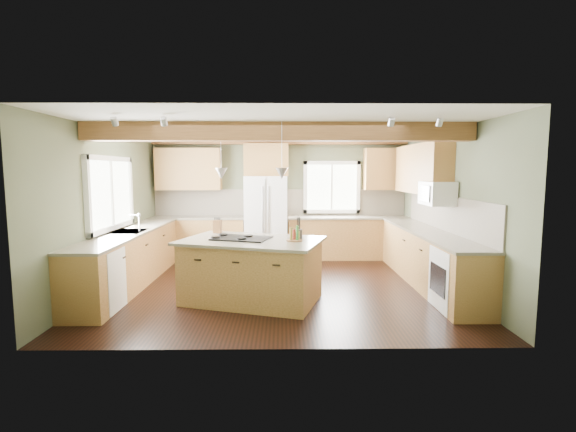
{
  "coord_description": "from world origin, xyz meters",
  "views": [
    {
      "loc": [
        0.06,
        -6.82,
        1.92
      ],
      "look_at": [
        0.15,
        0.3,
        1.14
      ],
      "focal_mm": 26.0,
      "sensor_mm": 36.0,
      "label": 1
    }
  ],
  "objects": [
    {
      "name": "counter_right",
      "position": [
        2.5,
        0.05,
        0.9
      ],
      "size": [
        0.64,
        3.74,
        0.04
      ],
      "primitive_type": "cube",
      "color": "#514A3B",
      "rests_on": "base_cab_right"
    },
    {
      "name": "window_back",
      "position": [
        1.15,
        2.48,
        1.55
      ],
      "size": [
        1.1,
        0.04,
        1.0
      ],
      "primitive_type": "cube",
      "color": "white",
      "rests_on": "wall_back"
    },
    {
      "name": "counter_back_right",
      "position": [
        1.49,
        2.2,
        0.9
      ],
      "size": [
        2.66,
        0.64,
        0.04
      ],
      "primitive_type": "cube",
      "color": "#514A3B",
      "rests_on": "base_cab_back_right"
    },
    {
      "name": "floor",
      "position": [
        0.0,
        0.0,
        0.0
      ],
      "size": [
        5.6,
        5.6,
        0.0
      ],
      "primitive_type": "plane",
      "color": "black",
      "rests_on": "ground"
    },
    {
      "name": "ceiling",
      "position": [
        0.0,
        0.0,
        2.6
      ],
      "size": [
        5.6,
        5.6,
        0.0
      ],
      "primitive_type": "plane",
      "rotation": [
        3.14,
        0.0,
        0.0
      ],
      "color": "silver",
      "rests_on": "wall_back"
    },
    {
      "name": "dishwasher",
      "position": [
        -2.49,
        -1.25,
        0.43
      ],
      "size": [
        0.6,
        0.6,
        0.84
      ],
      "primitive_type": "cube",
      "color": "white",
      "rests_on": "floor"
    },
    {
      "name": "cooktop",
      "position": [
        -0.55,
        -0.75,
        0.93
      ],
      "size": [
        0.93,
        0.75,
        0.02
      ],
      "primitive_type": "cube",
      "rotation": [
        0.0,
        0.0,
        -0.3
      ],
      "color": "black",
      "rests_on": "island_top"
    },
    {
      "name": "counter_back_left",
      "position": [
        -1.79,
        2.2,
        0.9
      ],
      "size": [
        2.06,
        0.64,
        0.04
      ],
      "primitive_type": "cube",
      "color": "#514A3B",
      "rests_on": "base_cab_back_left"
    },
    {
      "name": "island",
      "position": [
        -0.4,
        -0.8,
        0.44
      ],
      "size": [
        2.12,
        1.64,
        0.88
      ],
      "primitive_type": "cube",
      "rotation": [
        0.0,
        0.0,
        -0.3
      ],
      "color": "brown",
      "rests_on": "floor"
    },
    {
      "name": "base_cab_left",
      "position": [
        -2.5,
        0.05,
        0.44
      ],
      "size": [
        0.6,
        3.7,
        0.88
      ],
      "primitive_type": "cube",
      "color": "brown",
      "rests_on": "floor"
    },
    {
      "name": "ceiling_beam",
      "position": [
        0.0,
        -0.8,
        2.47
      ],
      "size": [
        5.55,
        0.26,
        0.26
      ],
      "primitive_type": "cube",
      "color": "#573418",
      "rests_on": "ceiling"
    },
    {
      "name": "utensil_crock",
      "position": [
        0.29,
        -0.78,
        0.99
      ],
      "size": [
        0.12,
        0.12,
        0.15
      ],
      "primitive_type": "cylinder",
      "rotation": [
        0.0,
        0.0,
        -0.1
      ],
      "color": "#3B352F",
      "rests_on": "island_top"
    },
    {
      "name": "backsplash_back",
      "position": [
        0.0,
        2.48,
        1.21
      ],
      "size": [
        5.58,
        0.03,
        0.58
      ],
      "primitive_type": "cube",
      "color": "brown",
      "rests_on": "wall_back"
    },
    {
      "name": "upper_cab_right",
      "position": [
        2.62,
        0.9,
        1.95
      ],
      "size": [
        0.35,
        2.2,
        0.9
      ],
      "primitive_type": "cube",
      "color": "brown",
      "rests_on": "wall_right"
    },
    {
      "name": "base_cab_right",
      "position": [
        2.5,
        0.05,
        0.44
      ],
      "size": [
        0.6,
        3.7,
        0.88
      ],
      "primitive_type": "cube",
      "color": "brown",
      "rests_on": "floor"
    },
    {
      "name": "microwave",
      "position": [
        2.58,
        -0.05,
        1.55
      ],
      "size": [
        0.4,
        0.7,
        0.38
      ],
      "primitive_type": "cube",
      "color": "white",
      "rests_on": "wall_right"
    },
    {
      "name": "window_left",
      "position": [
        -2.78,
        0.05,
        1.55
      ],
      "size": [
        0.04,
        1.6,
        1.05
      ],
      "primitive_type": "cube",
      "color": "white",
      "rests_on": "wall_left"
    },
    {
      "name": "refrigerator",
      "position": [
        -0.3,
        2.12,
        0.9
      ],
      "size": [
        0.9,
        0.74,
        1.8
      ],
      "primitive_type": "cube",
      "color": "white",
      "rests_on": "floor"
    },
    {
      "name": "upper_cab_back_left",
      "position": [
        -1.99,
        2.33,
        1.95
      ],
      "size": [
        1.4,
        0.35,
        0.9
      ],
      "primitive_type": "cube",
      "color": "brown",
      "rests_on": "wall_back"
    },
    {
      "name": "island_top",
      "position": [
        -0.4,
        -0.8,
        0.9
      ],
      "size": [
        2.27,
        1.8,
        0.04
      ],
      "primitive_type": "cube",
      "rotation": [
        0.0,
        0.0,
        -0.3
      ],
      "color": "#514A3B",
      "rests_on": "island"
    },
    {
      "name": "counter_left",
      "position": [
        -2.5,
        0.05,
        0.9
      ],
      "size": [
        0.64,
        3.74,
        0.04
      ],
      "primitive_type": "cube",
      "color": "#514A3B",
      "rests_on": "base_cab_left"
    },
    {
      "name": "wall_back",
      "position": [
        0.0,
        2.5,
        1.3
      ],
      "size": [
        5.6,
        0.0,
        5.6
      ],
      "primitive_type": "plane",
      "rotation": [
        1.57,
        0.0,
        0.0
      ],
      "color": "#51563D",
      "rests_on": "ground"
    },
    {
      "name": "wall_left",
      "position": [
        -2.8,
        0.0,
        1.3
      ],
      "size": [
        0.0,
        5.0,
        5.0
      ],
      "primitive_type": "plane",
      "rotation": [
        1.57,
        0.0,
        1.57
      ],
      "color": "#51563D",
      "rests_on": "ground"
    },
    {
      "name": "pendant_left",
      "position": [
        -0.84,
        -0.66,
        1.88
      ],
      "size": [
        0.18,
        0.18,
        0.16
      ],
      "primitive_type": "cone",
      "rotation": [
        3.14,
        0.0,
        0.0
      ],
      "color": "#B2B2B7",
      "rests_on": "ceiling"
    },
    {
      "name": "upper_cab_back_corner",
      "position": [
        2.3,
        2.33,
        1.95
      ],
      "size": [
        0.9,
        0.35,
        0.9
      ],
      "primitive_type": "cube",
      "color": "brown",
      "rests_on": "wall_back"
    },
    {
      "name": "knife_block",
      "position": [
        -1.0,
        -0.15,
        1.02
      ],
      "size": [
        0.14,
        0.12,
        0.21
      ],
      "primitive_type": "cube",
      "rotation": [
        0.0,
        0.0,
        -0.27
      ],
      "color": "brown",
      "rests_on": "island_top"
    },
    {
      "name": "oven",
      "position": [
        2.49,
        -1.25,
        0.43
      ],
      "size": [
        0.6,
        0.72,
        0.84
      ],
      "primitive_type": "cube",
      "color": "white",
      "rests_on": "floor"
    },
    {
      "name": "soffit_trim",
      "position": [
        0.0,
        2.4,
        2.54
      ],
      "size": [
        5.55,
        0.2,
        0.1
      ],
      "primitive_type": "cube",
      "color": "#573418",
      "rests_on": "ceiling"
    },
    {
      "name": "upper_cab_over_fridge",
      "position": [
        -0.3,
        2.33,
        2.15
      ],
      "size": [
        0.96,
        0.35,
        0.7
      ],
      "primitive_type": "cube",
      "color": "brown",
      "rests_on": "wall_back"
    },
    {
      "name": "wall_right",
      "position": [
        2.8,
        0.0,
        1.3
      ],
      "size": [
        0.0,
        5.0,
        5.0
      ],
      "primitive_type": "plane",
      "rotation": [
        1.57,
        0.0,
        -1.57
      ],
      "color": "#51563D",
      "rests_on": "ground"
    },
    {
      "name": "base_cab_back_left",
      "position": [
        -1.79,
        2.2,
        0.44
      ],
      "size": [
        2.02,
        0.6,
        0.88
      ],
      "primitive_type": "cube",
      "color": "brown",
      "rests_on": "floor"
    },
    {
      "name": "faucet",
      "position": [
        -2.32,
        0.05,
        1.05
      ],
      "size": [
        0.02,
        0.02,
        0.28
      ],
      "primitive_type": "cylinder",
      "color": "#B2B2B7",
      "rests_on": "sink"
    },
    {
      "name": "base_cab_back_right",
      "position": [
        1.49,
        2.2,
        0.44
      ],
      "size": [
        2.62,
        0.6,
        0.88
      ],
      "primitive_type": "cube",
      "color": "brown",
      "rests_on": "floor"
    },
    {
      "name": "pendant_right",
      "position": [
        0.04,
        -0.94,
        1.88
      ],
      "size": [
        0.18,
        0.18,
        0.16
      ],
      "primitive_type": "cone",
      "rotation": [
        3.14,
        0.0,
        0.0
      ],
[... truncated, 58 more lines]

